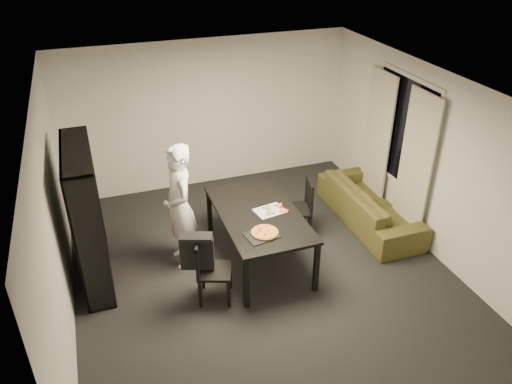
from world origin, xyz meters
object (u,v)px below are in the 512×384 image
object	(u,v)px
bookshelf	(88,217)
chair_left	(208,266)
sofa	(370,205)
person	(180,207)
chair_right	(302,204)
baking_tray	(262,235)
dining_table	(258,216)
pepperoni_pizza	(265,232)

from	to	relation	value
bookshelf	chair_left	distance (m)	1.68
sofa	person	bearing A→B (deg)	90.47
chair_right	person	world-z (taller)	person
bookshelf	chair_left	world-z (taller)	bookshelf
baking_tray	sofa	distance (m)	2.38
dining_table	chair_right	bearing A→B (deg)	24.39
person	pepperoni_pizza	world-z (taller)	person
person	baking_tray	world-z (taller)	person
bookshelf	baking_tray	size ratio (longest dim) A/B	4.75
chair_right	sofa	world-z (taller)	chair_right
bookshelf	dining_table	distance (m)	2.25
chair_left	sofa	size ratio (longest dim) A/B	0.43
person	sofa	world-z (taller)	person
bookshelf	baking_tray	bearing A→B (deg)	-24.28
chair_left	bookshelf	bearing A→B (deg)	74.17
dining_table	pepperoni_pizza	distance (m)	0.55
person	chair_right	bearing A→B (deg)	87.07
chair_left	sofa	world-z (taller)	chair_left
chair_left	sofa	distance (m)	3.02
bookshelf	dining_table	size ratio (longest dim) A/B	1.00
chair_right	pepperoni_pizza	size ratio (longest dim) A/B	2.66
dining_table	chair_left	distance (m)	1.07
chair_left	pepperoni_pizza	bearing A→B (deg)	-67.92
person	sofa	xyz separation A→B (m)	(3.02, 0.02, -0.59)
chair_left	pepperoni_pizza	distance (m)	0.83
dining_table	sofa	xyz separation A→B (m)	(2.00, 0.33, -0.41)
bookshelf	pepperoni_pizza	xyz separation A→B (m)	(2.10, -0.90, -0.13)
dining_table	person	distance (m)	1.08
bookshelf	chair_right	bearing A→B (deg)	0.06
dining_table	chair_right	distance (m)	0.93
person	pepperoni_pizza	xyz separation A→B (m)	(0.92, -0.84, -0.08)
chair_left	pepperoni_pizza	xyz separation A→B (m)	(0.77, 0.04, 0.31)
chair_right	person	distance (m)	1.88
dining_table	pepperoni_pizza	size ratio (longest dim) A/B	5.43
baking_tray	pepperoni_pizza	xyz separation A→B (m)	(0.05, 0.02, 0.02)
dining_table	person	bearing A→B (deg)	163.15
bookshelf	chair_right	size ratio (longest dim) A/B	2.04
chair_right	person	bearing A→B (deg)	-75.60
chair_left	chair_right	bearing A→B (deg)	-41.66
chair_left	person	world-z (taller)	person
chair_left	baking_tray	xyz separation A→B (m)	(0.72, 0.01, 0.28)
pepperoni_pizza	person	bearing A→B (deg)	137.57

